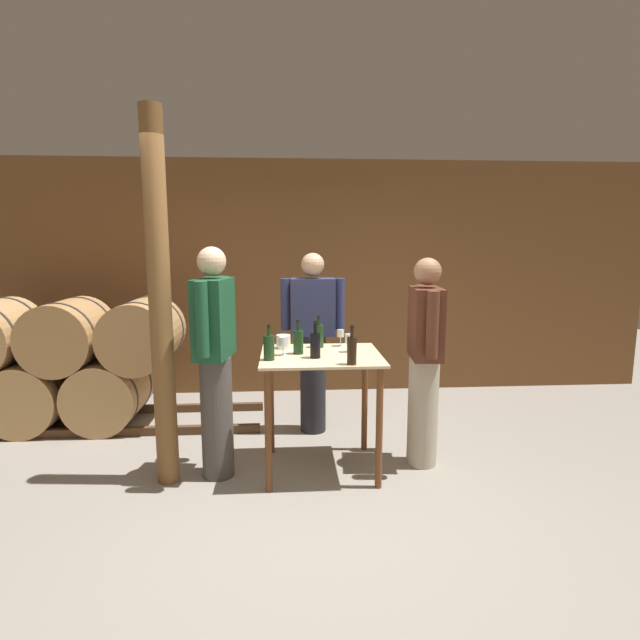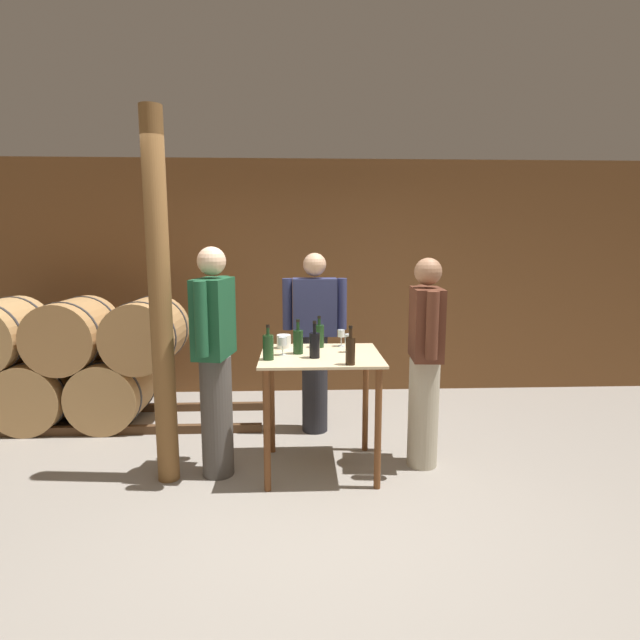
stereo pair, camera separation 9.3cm
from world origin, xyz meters
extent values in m
plane|color=gray|center=(0.00, 0.00, 0.00)|extent=(14.00, 14.00, 0.00)
cube|color=brown|center=(0.00, 2.54, 1.35)|extent=(8.40, 0.05, 2.70)
cube|color=#4C331E|center=(-2.57, 1.21, 0.04)|extent=(4.32, 0.06, 0.08)
cube|color=#4C331E|center=(-2.57, 1.84, 0.04)|extent=(4.32, 0.06, 0.08)
cylinder|color=tan|center=(-2.57, 1.53, 0.33)|extent=(0.67, 0.78, 0.67)
cylinder|color=#38383D|center=(-2.57, 1.29, 0.33)|extent=(0.68, 0.03, 0.68)
cylinder|color=#38383D|center=(-2.57, 1.76, 0.33)|extent=(0.68, 0.03, 0.68)
cylinder|color=tan|center=(-1.87, 1.53, 0.33)|extent=(0.67, 0.78, 0.67)
cylinder|color=#38383D|center=(-1.87, 1.29, 0.33)|extent=(0.68, 0.03, 0.68)
cylinder|color=#38383D|center=(-1.87, 1.76, 0.33)|extent=(0.68, 0.03, 0.68)
cylinder|color=tan|center=(-2.92, 1.53, 0.90)|extent=(0.67, 0.78, 0.67)
cylinder|color=#38383D|center=(-2.92, 1.76, 0.90)|extent=(0.68, 0.03, 0.68)
cylinder|color=#AD7F4C|center=(-2.22, 1.53, 0.90)|extent=(0.67, 0.78, 0.67)
cylinder|color=#38383D|center=(-2.22, 1.29, 0.90)|extent=(0.68, 0.03, 0.68)
cylinder|color=#38383D|center=(-2.22, 1.76, 0.90)|extent=(0.68, 0.03, 0.68)
cylinder|color=#AD7F4C|center=(-1.53, 1.53, 0.90)|extent=(0.67, 0.78, 0.67)
cylinder|color=#38383D|center=(-1.53, 1.29, 0.90)|extent=(0.68, 0.03, 0.68)
cylinder|color=#38383D|center=(-1.53, 1.76, 0.90)|extent=(0.68, 0.03, 0.68)
cube|color=beige|center=(0.11, 0.42, 0.92)|extent=(0.92, 0.79, 0.02)
cylinder|color=brown|center=(-0.28, 0.09, 0.45)|extent=(0.05, 0.05, 0.91)
cylinder|color=brown|center=(0.51, 0.09, 0.45)|extent=(0.05, 0.05, 0.91)
cylinder|color=brown|center=(-0.28, 0.76, 0.45)|extent=(0.05, 0.05, 0.91)
cylinder|color=brown|center=(0.51, 0.76, 0.45)|extent=(0.05, 0.05, 0.91)
cylinder|color=brown|center=(-1.04, 0.30, 1.35)|extent=(0.16, 0.16, 2.70)
cylinder|color=#193819|center=(-0.28, 0.27, 1.02)|extent=(0.08, 0.08, 0.18)
cylinder|color=#193819|center=(-0.28, 0.27, 1.15)|extent=(0.02, 0.02, 0.08)
cylinder|color=black|center=(-0.28, 0.27, 1.18)|extent=(0.03, 0.03, 0.02)
cylinder|color=#193819|center=(-0.06, 0.45, 1.02)|extent=(0.08, 0.08, 0.18)
cylinder|color=#193819|center=(-0.06, 0.45, 1.15)|extent=(0.02, 0.02, 0.09)
cylinder|color=black|center=(-0.06, 0.45, 1.19)|extent=(0.03, 0.03, 0.02)
cylinder|color=black|center=(0.06, 0.31, 1.02)|extent=(0.08, 0.08, 0.19)
cylinder|color=black|center=(0.06, 0.31, 1.16)|extent=(0.02, 0.02, 0.09)
cylinder|color=black|center=(0.06, 0.31, 1.20)|extent=(0.03, 0.03, 0.02)
cylinder|color=#193819|center=(0.11, 0.68, 1.02)|extent=(0.08, 0.08, 0.18)
cylinder|color=#193819|center=(0.11, 0.68, 1.15)|extent=(0.02, 0.02, 0.07)
cylinder|color=black|center=(0.11, 0.68, 1.18)|extent=(0.03, 0.03, 0.02)
cylinder|color=black|center=(0.31, 0.10, 1.03)|extent=(0.07, 0.07, 0.19)
cylinder|color=black|center=(0.31, 0.10, 1.17)|extent=(0.02, 0.02, 0.09)
cylinder|color=black|center=(0.31, 0.10, 1.20)|extent=(0.03, 0.03, 0.02)
cylinder|color=silver|center=(-0.18, 0.41, 0.93)|extent=(0.06, 0.06, 0.00)
cylinder|color=silver|center=(-0.18, 0.41, 0.97)|extent=(0.01, 0.01, 0.07)
cylinder|color=silver|center=(-0.18, 0.41, 1.04)|extent=(0.07, 0.07, 0.06)
cylinder|color=silver|center=(0.30, 0.71, 0.93)|extent=(0.06, 0.06, 0.00)
cylinder|color=silver|center=(0.30, 0.71, 0.97)|extent=(0.01, 0.01, 0.07)
cylinder|color=silver|center=(0.30, 0.71, 1.04)|extent=(0.06, 0.06, 0.06)
cylinder|color=silver|center=(0.33, 0.49, 0.93)|extent=(0.06, 0.06, 0.00)
cylinder|color=silver|center=(0.33, 0.49, 0.97)|extent=(0.01, 0.01, 0.07)
cylinder|color=silver|center=(0.33, 0.49, 1.04)|extent=(0.06, 0.06, 0.07)
cylinder|color=white|center=(-0.17, 0.66, 0.98)|extent=(0.11, 0.11, 0.11)
cylinder|color=#232328|center=(0.10, 1.23, 0.46)|extent=(0.24, 0.24, 0.93)
cube|color=navy|center=(0.10, 1.23, 1.19)|extent=(0.40, 0.22, 0.52)
sphere|color=tan|center=(0.10, 1.23, 1.58)|extent=(0.21, 0.21, 0.21)
cylinder|color=navy|center=(0.35, 1.23, 1.21)|extent=(0.09, 0.09, 0.47)
cylinder|color=navy|center=(-0.15, 1.23, 1.21)|extent=(0.09, 0.09, 0.47)
cylinder|color=#4C4742|center=(-0.68, 0.37, 0.47)|extent=(0.24, 0.24, 0.94)
cube|color=#194C2D|center=(-0.68, 0.37, 1.23)|extent=(0.29, 0.43, 0.58)
sphere|color=beige|center=(-0.68, 0.37, 1.64)|extent=(0.21, 0.21, 0.21)
cylinder|color=#194C2D|center=(-0.72, 0.12, 1.26)|extent=(0.09, 0.09, 0.52)
cylinder|color=#194C2D|center=(-0.64, 0.61, 1.26)|extent=(0.09, 0.09, 0.52)
cylinder|color=#B7AD93|center=(0.93, 0.46, 0.44)|extent=(0.24, 0.24, 0.88)
cube|color=#592D1E|center=(0.93, 0.46, 1.16)|extent=(0.25, 0.42, 0.55)
sphere|color=#9E7051|center=(0.93, 0.46, 1.56)|extent=(0.21, 0.21, 0.21)
cylinder|color=#592D1E|center=(0.96, 0.71, 1.18)|extent=(0.09, 0.09, 0.50)
cylinder|color=#592D1E|center=(0.91, 0.21, 1.18)|extent=(0.09, 0.09, 0.50)
camera|label=1|loc=(-0.15, -3.29, 1.80)|focal=28.00mm
camera|label=2|loc=(-0.05, -3.30, 1.80)|focal=28.00mm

